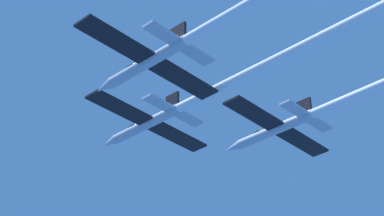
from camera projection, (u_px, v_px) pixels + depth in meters
jet_lead at (283, 56)px, 66.48m from camera, size 16.86×62.48×2.79m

